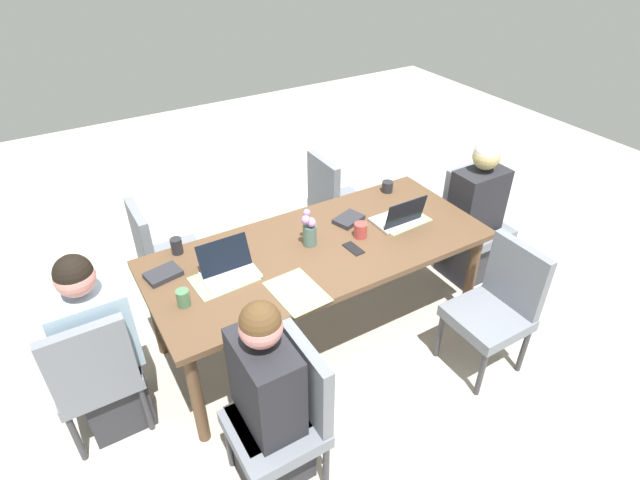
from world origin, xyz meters
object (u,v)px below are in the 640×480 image
at_px(person_far_left_far, 268,406).
at_px(book_red_cover, 349,219).
at_px(coffee_mug_near_right, 177,246).
at_px(coffee_mug_near_left, 183,298).
at_px(chair_head_left_left_near, 472,216).
at_px(chair_head_right_left_mid, 94,371).
at_px(dining_table, 320,256).
at_px(chair_near_right_near, 335,200).
at_px(laptop_head_right_left_mid, 229,269).
at_px(chair_near_right_mid, 163,254).
at_px(phone_black, 353,249).
at_px(phone_silver, 256,317).
at_px(laptop_head_left_left_near, 399,218).
at_px(book_blue_cover, 163,274).
at_px(coffee_mug_centre_left, 361,230).
at_px(chair_far_right_far, 498,303).
at_px(flower_vase, 309,230).
at_px(person_head_left_left_near, 474,220).
at_px(person_head_right_left_mid, 102,354).
at_px(coffee_mug_centre_right, 387,187).
at_px(chair_far_left_far, 287,411).

distance_m(person_far_left_far, book_red_cover, 1.45).
bearing_deg(coffee_mug_near_right, coffee_mug_near_left, 76.08).
relative_size(chair_head_left_left_near, chair_head_right_left_mid, 1.00).
bearing_deg(dining_table, chair_near_right_near, -127.79).
height_order(laptop_head_right_left_mid, coffee_mug_near_right, laptop_head_right_left_mid).
xyz_separation_m(chair_near_right_mid, book_red_cover, (-1.15, 0.66, 0.27)).
height_order(book_red_cover, phone_black, book_red_cover).
relative_size(chair_head_right_left_mid, phone_silver, 6.00).
bearing_deg(chair_near_right_near, phone_black, 63.73).
bearing_deg(book_red_cover, coffee_mug_near_left, -6.54).
bearing_deg(book_red_cover, phone_silver, 11.82).
bearing_deg(phone_black, book_red_cover, 147.60).
bearing_deg(laptop_head_left_left_near, phone_black, 12.28).
height_order(coffee_mug_near_left, book_blue_cover, coffee_mug_near_left).
relative_size(person_far_left_far, coffee_mug_centre_left, 11.84).
bearing_deg(chair_far_right_far, coffee_mug_near_left, -21.73).
distance_m(flower_vase, book_blue_cover, 0.93).
height_order(chair_head_right_left_mid, book_blue_cover, chair_head_right_left_mid).
bearing_deg(chair_far_right_far, chair_near_right_near, -83.51).
height_order(dining_table, chair_head_right_left_mid, chair_head_right_left_mid).
bearing_deg(person_head_left_left_near, book_blue_cover, -5.93).
bearing_deg(chair_far_right_far, person_head_right_left_mid, -19.93).
bearing_deg(phone_black, dining_table, -133.06).
bearing_deg(phone_black, chair_head_left_left_near, 93.91).
distance_m(laptop_head_left_left_near, book_blue_cover, 1.58).
bearing_deg(person_head_right_left_mid, person_far_left_far, 129.31).
relative_size(person_far_left_far, chair_near_right_mid, 1.33).
bearing_deg(laptop_head_left_left_near, laptop_head_right_left_mid, -3.17).
xyz_separation_m(coffee_mug_centre_left, phone_black, (0.12, 0.10, -0.05)).
height_order(flower_vase, laptop_head_left_left_near, flower_vase).
bearing_deg(phone_black, flower_vase, -135.51).
distance_m(chair_near_right_near, coffee_mug_centre_right, 0.58).
distance_m(chair_far_left_far, coffee_mug_near_right, 1.28).
height_order(chair_far_left_far, book_red_cover, chair_far_left_far).
bearing_deg(flower_vase, laptop_head_left_left_near, 171.83).
relative_size(chair_far_right_far, coffee_mug_near_left, 8.95).
xyz_separation_m(person_head_left_left_near, coffee_mug_near_left, (2.31, 0.07, 0.28)).
xyz_separation_m(flower_vase, coffee_mug_centre_right, (-0.86, -0.31, -0.07)).
bearing_deg(phone_black, chair_near_right_near, 149.58).
bearing_deg(coffee_mug_near_right, coffee_mug_centre_right, 178.47).
bearing_deg(person_far_left_far, book_blue_cover, -78.99).
relative_size(laptop_head_left_left_near, book_blue_cover, 1.60).
relative_size(chair_far_right_far, book_blue_cover, 4.50).
xyz_separation_m(chair_head_left_left_near, chair_near_right_mid, (2.27, -0.77, 0.00)).
xyz_separation_m(person_head_right_left_mid, coffee_mug_centre_right, (-2.22, -0.35, 0.27)).
height_order(dining_table, coffee_mug_centre_left, coffee_mug_centre_left).
bearing_deg(coffee_mug_near_left, flower_vase, -170.43).
bearing_deg(chair_head_left_left_near, book_blue_cover, -4.01).
height_order(person_head_right_left_mid, book_blue_cover, person_head_right_left_mid).
bearing_deg(coffee_mug_centre_left, chair_near_right_near, -112.40).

